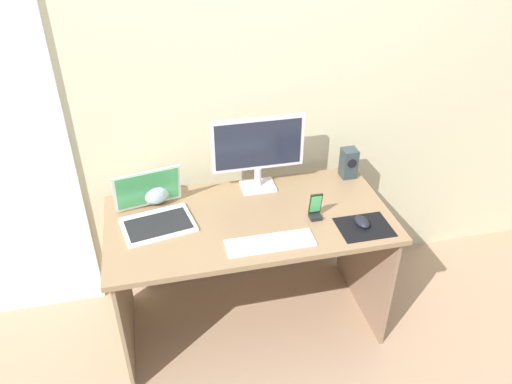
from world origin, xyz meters
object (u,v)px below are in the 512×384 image
laptop (154,212)px  mouse (362,222)px  speaker_right (349,163)px  fishbowl (154,188)px  keyboard_external (270,243)px  monitor (258,149)px  phone_in_dock (315,209)px

laptop → mouse: size_ratio=3.80×
speaker_right → mouse: (-0.10, -0.44, -0.06)m
speaker_right → laptop: bearing=-170.2°
fishbowl → keyboard_external: 0.68m
laptop → fishbowl: bearing=86.8°
monitor → fishbowl: monitor is taller
fishbowl → keyboard_external: bearing=-43.5°
laptop → fishbowl: 0.17m
monitor → mouse: (0.41, -0.44, -0.21)m
fishbowl → monitor: bearing=1.4°
mouse → monitor: bearing=126.1°
laptop → fishbowl: laptop is taller
fishbowl → phone_in_dock: (0.75, -0.32, -0.03)m
fishbowl → phone_in_dock: size_ratio=1.19×
phone_in_dock → speaker_right: bearing=47.8°
speaker_right → phone_in_dock: speaker_right is taller
keyboard_external → fishbowl: bearing=136.6°
keyboard_external → phone_in_dock: phone_in_dock is taller
laptop → mouse: laptop is taller
speaker_right → fishbowl: bearing=-179.1°
speaker_right → laptop: size_ratio=0.43×
speaker_right → keyboard_external: 0.74m
keyboard_external → speaker_right: bearing=40.5°
laptop → phone_in_dock: (0.76, -0.15, -0.00)m
phone_in_dock → fishbowl: bearing=157.1°
speaker_right → phone_in_dock: 0.45m
fishbowl → phone_in_dock: 0.81m
monitor → phone_in_dock: (0.21, -0.33, -0.18)m
speaker_right → monitor: bearing=-179.7°
monitor → keyboard_external: bearing=-96.4°
speaker_right → phone_in_dock: size_ratio=1.18×
laptop → keyboard_external: bearing=-30.8°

